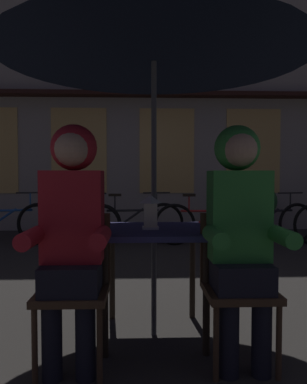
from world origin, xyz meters
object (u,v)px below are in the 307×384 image
Objects in this scene: cafe_table at (154,243)px; person_left_hooded at (72,221)px; bicycle_nearest at (5,223)px; person_right_hooded at (240,220)px; bicycle_second at (68,223)px; chair_right at (237,278)px; bicycle_fourth at (207,223)px; potted_plant at (261,205)px; chair_left at (75,280)px; bicycle_fifth at (269,223)px; patio_umbrella at (154,33)px; bicycle_third at (133,223)px; lantern at (150,211)px.

cafe_table is 0.67m from person_left_hooded.
person_left_hooded is 4.38m from bicycle_nearest.
person_left_hooded is 1.00× the size of person_right_hooded.
bicycle_second is at bearing 100.97° from person_left_hooded.
chair_right is at bearing -37.55° from cafe_table.
potted_plant is (1.22, 1.12, 0.20)m from bicycle_fourth.
chair_left is 4.43m from bicycle_fifth.
cafe_table is 1.42m from patio_umbrella.
bicycle_fourth is 1.83× the size of potted_plant.
bicycle_third is at bearing -1.27° from bicycle_nearest.
lantern reaches higher than bicycle_second.
bicycle_third is at bearing 175.62° from bicycle_fifth.
cafe_table is 3.53m from bicycle_third.
bicycle_third is at bearing 86.14° from person_left_hooded.
person_right_hooded is 5.20m from potted_plant.
bicycle_third is (-0.69, 3.88, -0.14)m from chair_right.
bicycle_third is (-0.21, 3.51, -0.29)m from cafe_table.
chair_left is 0.62× the size of person_left_hooded.
chair_right is 0.52× the size of bicycle_second.
person_left_hooded is (-0.96, -0.06, 0.36)m from chair_right.
bicycle_fifth is 1.79× the size of potted_plant.
patio_umbrella is 3.91m from bicycle_third.
person_right_hooded reaches higher than bicycle_fourth.
bicycle_fifth is at bearing -1.63° from bicycle_second.
bicycle_third is (-0.19, 3.53, -0.51)m from lantern.
bicycle_fourth is (0.48, 3.73, -0.14)m from chair_right.
bicycle_third is 2.59m from potted_plant.
chair_left is 0.96m from chair_right.
person_right_hooded is (0.48, -0.43, -1.21)m from patio_umbrella.
bicycle_fifth is (0.98, -0.01, 0.00)m from bicycle_fourth.
bicycle_second is at bearing 178.03° from bicycle_fourth.
chair_right is at bearing -97.35° from bicycle_fourth.
chair_left reaches higher than bicycle_fourth.
chair_right is 0.62× the size of person_right_hooded.
person_left_hooded is at bearing -138.43° from patio_umbrella.
patio_umbrella is 4.54m from bicycle_nearest.
person_right_hooded is at bearing -97.24° from bicycle_fourth.
lantern is 0.25× the size of potted_plant.
person_left_hooded is 3.96m from bicycle_second.
potted_plant reaches higher than cafe_table.
chair_right is 0.52× the size of bicycle_fourth.
person_left_hooded is at bearing -93.86° from bicycle_third.
bicycle_nearest is 1.03m from bicycle_second.
chair_right is 0.62× the size of person_left_hooded.
patio_umbrella is 1.38× the size of bicycle_fourth.
lantern reaches higher than chair_left.
bicycle_third is (-0.69, 3.93, -0.50)m from person_right_hooded.
bicycle_fourth is (2.19, -0.08, 0.00)m from bicycle_second.
chair_right is (0.48, -0.37, -1.57)m from patio_umbrella.
bicycle_third is at bearing 93.08° from lantern.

